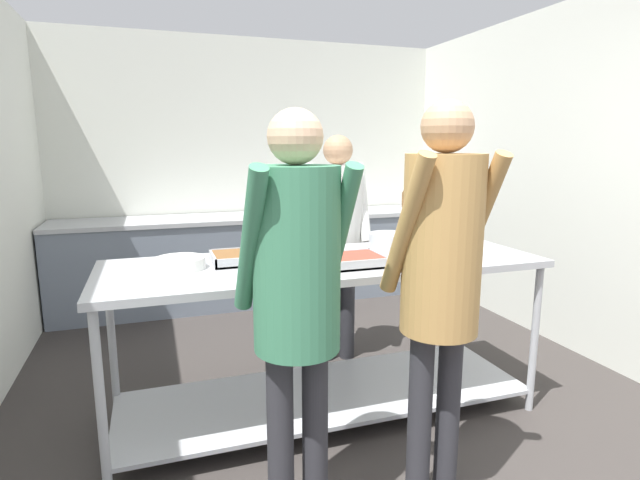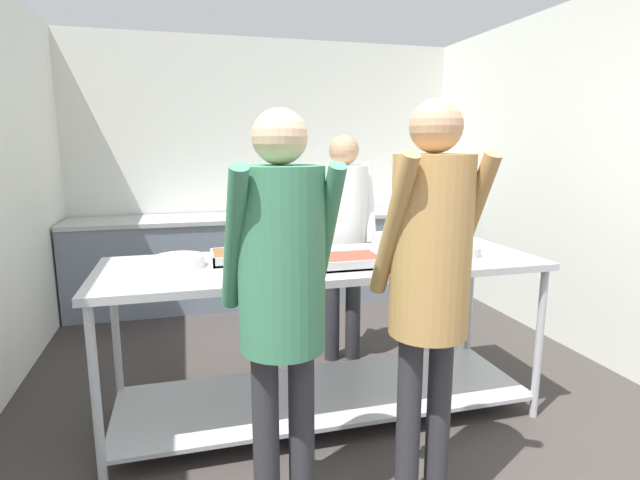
% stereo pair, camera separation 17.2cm
% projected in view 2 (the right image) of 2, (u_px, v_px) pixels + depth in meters
% --- Properties ---
extents(wall_rear, '(4.12, 0.06, 2.65)m').
position_uv_depth(wall_rear, '(268.00, 169.00, 5.32)').
color(wall_rear, silver).
rests_on(wall_rear, ground_plane).
extents(wall_right, '(0.06, 4.23, 2.65)m').
position_uv_depth(wall_right, '(570.00, 178.00, 3.89)').
color(wall_right, silver).
rests_on(wall_right, ground_plane).
extents(back_counter, '(3.96, 0.65, 0.89)m').
position_uv_depth(back_counter, '(276.00, 257.00, 5.13)').
color(back_counter, slate).
rests_on(back_counter, ground_plane).
extents(serving_counter, '(2.46, 0.83, 0.94)m').
position_uv_depth(serving_counter, '(325.00, 312.00, 2.88)').
color(serving_counter, '#ADAFB5').
rests_on(serving_counter, ground_plane).
extents(plate_stack, '(0.27, 0.27, 0.06)m').
position_uv_depth(plate_stack, '(179.00, 261.00, 2.68)').
color(plate_stack, white).
rests_on(plate_stack, serving_counter).
extents(serving_tray_vegetables, '(0.42, 0.28, 0.05)m').
position_uv_depth(serving_tray_vegetables, '(249.00, 256.00, 2.82)').
color(serving_tray_vegetables, '#ADAFB5').
rests_on(serving_tray_vegetables, serving_counter).
extents(serving_tray_roast, '(0.43, 0.28, 0.05)m').
position_uv_depth(serving_tray_roast, '(341.00, 261.00, 2.69)').
color(serving_tray_roast, '#ADAFB5').
rests_on(serving_tray_roast, serving_counter).
extents(sauce_pan, '(0.40, 0.26, 0.09)m').
position_uv_depth(sauce_pan, '(392.00, 241.00, 3.14)').
color(sauce_pan, '#ADAFB5').
rests_on(sauce_pan, serving_counter).
extents(broccoli_bowl, '(0.19, 0.19, 0.09)m').
position_uv_depth(broccoli_bowl, '(464.00, 250.00, 2.94)').
color(broccoli_bowl, '#B2B2B7').
rests_on(broccoli_bowl, serving_counter).
extents(guest_serving_left, '(0.43, 0.35, 1.75)m').
position_uv_depth(guest_serving_left, '(430.00, 265.00, 2.03)').
color(guest_serving_left, '#2D2D33').
rests_on(guest_serving_left, ground_plane).
extents(guest_serving_right, '(0.46, 0.36, 1.71)m').
position_uv_depth(guest_serving_right, '(282.00, 279.00, 1.94)').
color(guest_serving_right, '#2D2D33').
rests_on(guest_serving_right, ground_plane).
extents(cook_behind_counter, '(0.48, 0.37, 1.65)m').
position_uv_depth(cook_behind_counter, '(343.00, 224.00, 3.57)').
color(cook_behind_counter, '#2D2D33').
rests_on(cook_behind_counter, ground_plane).
extents(water_bottle, '(0.08, 0.08, 0.25)m').
position_uv_depth(water_bottle, '(421.00, 198.00, 5.52)').
color(water_bottle, brown).
rests_on(water_bottle, back_counter).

